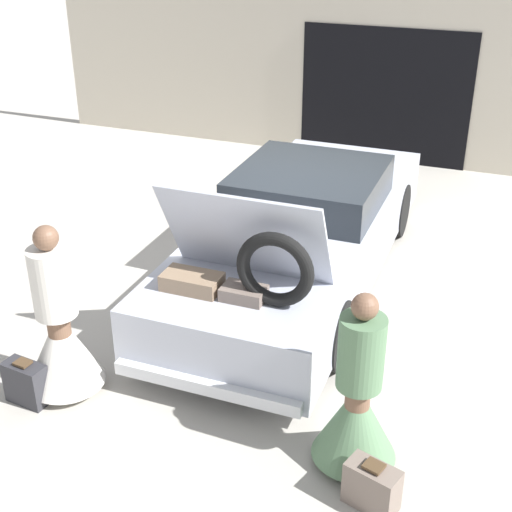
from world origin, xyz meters
TOP-DOWN VIEW (x-y plane):
  - ground_plane at (0.00, 0.00)m, footprint 40.00×40.00m
  - garage_wall_back at (0.00, 4.51)m, footprint 12.00×0.14m
  - car at (0.00, 0.00)m, footprint 1.88×5.31m
  - person_left at (-1.35, -2.79)m, footprint 0.71×0.71m
  - person_right at (1.35, -2.77)m, footprint 0.68×0.68m
  - suitcase_beside_left_person at (-1.56, -3.08)m, footprint 0.41×0.24m
  - suitcase_beside_right_person at (1.59, -3.18)m, footprint 0.44×0.32m

SIDE VIEW (x-z plane):
  - ground_plane at x=0.00m, z-range 0.00..0.00m
  - suitcase_beside_right_person at x=1.59m, z-range -0.01..0.38m
  - suitcase_beside_left_person at x=-1.56m, z-range -0.01..0.42m
  - person_right at x=1.35m, z-range -0.23..1.32m
  - person_left at x=-1.35m, z-range -0.24..1.40m
  - car at x=0.00m, z-range -0.31..1.48m
  - garage_wall_back at x=0.00m, z-range -0.01..2.79m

